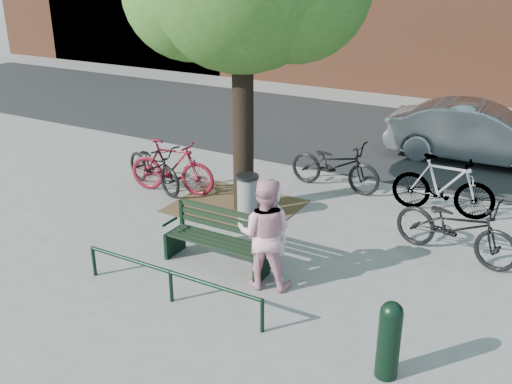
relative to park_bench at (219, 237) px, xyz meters
The scene contains 15 objects.
ground 0.49m from the park_bench, 90.00° to the right, with size 90.00×90.00×0.00m, color gray.
dirt_pit 2.39m from the park_bench, 115.24° to the left, with size 2.40×2.00×0.02m, color brown.
road 8.43m from the park_bench, 90.00° to the left, with size 40.00×7.00×0.01m, color black.
park_bench is the anchor object (origin of this frame).
guard_railing 1.28m from the park_bench, 90.00° to the right, with size 3.06×0.06×0.51m.
person_left 0.99m from the park_bench, ahead, with size 0.56×0.36×1.52m, color silver.
person_right 1.05m from the park_bench, 12.73° to the right, with size 0.84×0.65×1.73m, color pink.
bollard 3.46m from the park_bench, 22.26° to the right, with size 0.27×0.27×1.01m.
litter_bin 1.83m from the park_bench, 105.92° to the left, with size 0.43×0.43×0.88m.
bicycle_a 3.71m from the park_bench, 145.15° to the left, with size 0.68×1.96×1.03m, color black.
bicycle_b 3.33m from the park_bench, 140.36° to the left, with size 0.54×1.92×1.15m, color maroon.
bicycle_c 4.05m from the park_bench, 85.11° to the left, with size 0.72×2.06×1.08m, color black.
bicycle_d 4.66m from the park_bench, 55.13° to the left, with size 0.55×1.95×1.17m, color gray.
bicycle_e 3.88m from the park_bench, 33.14° to the left, with size 0.73×2.08×1.10m, color black.
parked_car 7.95m from the park_bench, 70.15° to the left, with size 1.51×4.34×1.43m, color gray.
Camera 1 is at (4.56, -6.77, 4.57)m, focal length 40.00 mm.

